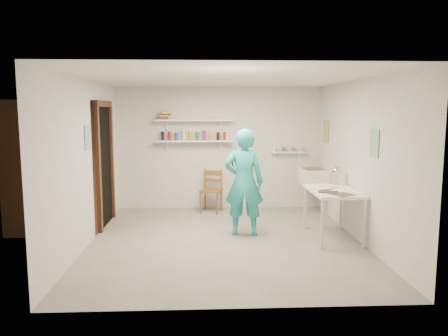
{
  "coord_description": "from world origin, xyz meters",
  "views": [
    {
      "loc": [
        -0.32,
        -6.33,
        1.95
      ],
      "look_at": [
        0.0,
        0.4,
        1.05
      ],
      "focal_mm": 35.0,
      "sensor_mm": 36.0,
      "label": 1
    }
  ],
  "objects_px": {
    "wooden_chair": "(211,191)",
    "wall_clock": "(241,163)",
    "belfast_sink": "(314,177)",
    "desk_lamp": "(337,171)",
    "work_table": "(332,214)",
    "man": "(244,182)"
  },
  "relations": [
    {
      "from": "wooden_chair",
      "to": "desk_lamp",
      "type": "bearing_deg",
      "value": -17.66
    },
    {
      "from": "wooden_chair",
      "to": "work_table",
      "type": "bearing_deg",
      "value": -28.36
    },
    {
      "from": "wooden_chair",
      "to": "desk_lamp",
      "type": "distance_m",
      "value": 2.48
    },
    {
      "from": "wooden_chair",
      "to": "wall_clock",
      "type": "bearing_deg",
      "value": -54.74
    },
    {
      "from": "belfast_sink",
      "to": "man",
      "type": "distance_m",
      "value": 2.0
    },
    {
      "from": "man",
      "to": "wall_clock",
      "type": "distance_m",
      "value": 0.35
    },
    {
      "from": "belfast_sink",
      "to": "wall_clock",
      "type": "relative_size",
      "value": 2.0
    },
    {
      "from": "belfast_sink",
      "to": "wall_clock",
      "type": "xyz_separation_m",
      "value": [
        -1.47,
        -1.16,
        0.41
      ]
    },
    {
      "from": "work_table",
      "to": "desk_lamp",
      "type": "height_order",
      "value": "desk_lamp"
    },
    {
      "from": "man",
      "to": "desk_lamp",
      "type": "distance_m",
      "value": 1.54
    },
    {
      "from": "wall_clock",
      "to": "work_table",
      "type": "height_order",
      "value": "wall_clock"
    },
    {
      "from": "belfast_sink",
      "to": "man",
      "type": "bearing_deg",
      "value": -136.35
    },
    {
      "from": "belfast_sink",
      "to": "desk_lamp",
      "type": "bearing_deg",
      "value": -86.33
    },
    {
      "from": "belfast_sink",
      "to": "wooden_chair",
      "type": "height_order",
      "value": "belfast_sink"
    },
    {
      "from": "man",
      "to": "work_table",
      "type": "distance_m",
      "value": 1.43
    },
    {
      "from": "work_table",
      "to": "desk_lamp",
      "type": "xyz_separation_m",
      "value": [
        0.19,
        0.45,
        0.59
      ]
    },
    {
      "from": "wooden_chair",
      "to": "work_table",
      "type": "xyz_separation_m",
      "value": [
        1.82,
        -1.8,
        -0.04
      ]
    },
    {
      "from": "belfast_sink",
      "to": "man",
      "type": "relative_size",
      "value": 0.36
    },
    {
      "from": "wall_clock",
      "to": "desk_lamp",
      "type": "bearing_deg",
      "value": 7.0
    },
    {
      "from": "work_table",
      "to": "wall_clock",
      "type": "bearing_deg",
      "value": 161.2
    },
    {
      "from": "belfast_sink",
      "to": "work_table",
      "type": "distance_m",
      "value": 1.66
    },
    {
      "from": "work_table",
      "to": "desk_lamp",
      "type": "bearing_deg",
      "value": 67.58
    }
  ]
}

